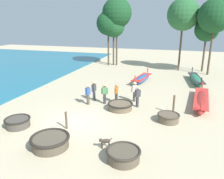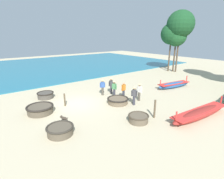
# 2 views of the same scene
# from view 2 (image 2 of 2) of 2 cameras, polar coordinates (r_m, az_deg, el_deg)

# --- Properties ---
(ground_plane) EXTENTS (80.00, 80.00, 0.00)m
(ground_plane) POSITION_cam_2_polar(r_m,az_deg,el_deg) (15.58, -11.42, -4.61)
(ground_plane) COLOR #C6B793
(sea) EXTENTS (28.00, 52.00, 0.10)m
(sea) POSITION_cam_2_polar(r_m,az_deg,el_deg) (35.95, -21.04, 7.03)
(sea) COLOR teal
(sea) RESTS_ON ground
(coracle_far_left) EXTENTS (1.54, 1.54, 0.57)m
(coracle_far_left) POSITION_cam_2_polar(r_m,az_deg,el_deg) (17.71, -20.90, -1.67)
(coracle_far_left) COLOR #4C473F
(coracle_far_left) RESTS_ON ground
(coracle_front_left) EXTENTS (2.02, 2.02, 0.62)m
(coracle_front_left) POSITION_cam_2_polar(r_m,az_deg,el_deg) (14.47, -22.41, -5.91)
(coracle_front_left) COLOR brown
(coracle_front_left) RESTS_ON ground
(coracle_beside_post) EXTENTS (1.44, 1.44, 0.53)m
(coracle_beside_post) POSITION_cam_2_polar(r_m,az_deg,el_deg) (12.25, 8.62, -9.20)
(coracle_beside_post) COLOR brown
(coracle_beside_post) RESTS_ON ground
(coracle_tilted) EXTENTS (1.87, 1.87, 0.52)m
(coracle_tilted) POSITION_cam_2_polar(r_m,az_deg,el_deg) (15.27, 1.91, -3.57)
(coracle_tilted) COLOR brown
(coracle_tilted) RESTS_ON ground
(coracle_center) EXTENTS (1.64, 1.64, 0.56)m
(coracle_center) POSITION_cam_2_polar(r_m,az_deg,el_deg) (11.14, -16.59, -12.53)
(coracle_center) COLOR brown
(coracle_center) RESTS_ON ground
(long_boat_white_hull) EXTENTS (1.64, 4.59, 1.16)m
(long_boat_white_hull) POSITION_cam_2_polar(r_m,az_deg,el_deg) (21.05, 19.53, 1.44)
(long_boat_white_hull) COLOR #285693
(long_boat_white_hull) RESTS_ON ground
(long_boat_red_hull) EXTENTS (1.56, 6.01, 1.12)m
(long_boat_red_hull) POSITION_cam_2_polar(r_m,az_deg,el_deg) (14.23, 26.87, -6.94)
(long_boat_red_hull) COLOR maroon
(long_boat_red_hull) RESTS_ON ground
(fisherman_crouching) EXTENTS (0.24, 0.53, 1.57)m
(fisherman_crouching) POSITION_cam_2_polar(r_m,az_deg,el_deg) (16.32, 3.81, -0.16)
(fisherman_crouching) COLOR #383842
(fisherman_crouching) RESTS_ON ground
(fisherman_standing_right) EXTENTS (0.50, 0.36, 1.67)m
(fisherman_standing_right) POSITION_cam_2_polar(r_m,az_deg,el_deg) (16.60, 0.74, 0.61)
(fisherman_standing_right) COLOR #383842
(fisherman_standing_right) RESTS_ON ground
(fisherman_hauling) EXTENTS (0.36, 0.49, 1.67)m
(fisherman_hauling) POSITION_cam_2_polar(r_m,az_deg,el_deg) (17.20, -3.11, 1.18)
(fisherman_hauling) COLOR #4C473D
(fisherman_hauling) RESTS_ON ground
(fisherman_standing_left) EXTENTS (0.52, 0.36, 1.67)m
(fisherman_standing_left) POSITION_cam_2_polar(r_m,az_deg,el_deg) (15.89, 8.92, -0.36)
(fisherman_standing_left) COLOR #4C473D
(fisherman_standing_left) RESTS_ON ground
(fisherman_with_hat) EXTENTS (0.36, 0.50, 1.67)m
(fisherman_with_hat) POSITION_cam_2_polar(r_m,az_deg,el_deg) (17.67, -0.27, 1.65)
(fisherman_with_hat) COLOR #383842
(fisherman_with_hat) RESTS_ON ground
(fisherman_by_coracle) EXTENTS (0.43, 0.38, 1.67)m
(fisherman_by_coracle) POSITION_cam_2_polar(r_m,az_deg,el_deg) (14.83, 7.26, -1.57)
(fisherman_by_coracle) COLOR #383842
(fisherman_by_coracle) RESTS_ON ground
(dog) EXTENTS (0.63, 0.42, 0.55)m
(dog) POSITION_cam_2_polar(r_m,az_deg,el_deg) (12.31, -15.46, -9.10)
(dog) COLOR #3D3328
(dog) RESTS_ON ground
(mooring_post_shoreline) EXTENTS (0.14, 0.14, 1.37)m
(mooring_post_shoreline) POSITION_cam_2_polar(r_m,az_deg,el_deg) (12.90, 13.79, -6.17)
(mooring_post_shoreline) COLOR brown
(mooring_post_shoreline) RESTS_ON ground
(mooring_post_inland) EXTENTS (0.14, 0.14, 1.09)m
(mooring_post_inland) POSITION_cam_2_polar(r_m,az_deg,el_deg) (15.17, -15.18, -3.28)
(mooring_post_inland) COLOR brown
(mooring_post_inland) RESTS_ON ground
(tree_rightmost) EXTENTS (4.14, 4.14, 9.43)m
(tree_rightmost) POSITION_cam_2_polar(r_m,az_deg,el_deg) (30.21, 21.45, 19.20)
(tree_rightmost) COLOR #4C3D2D
(tree_rightmost) RESTS_ON ground
(tree_center) EXTENTS (3.35, 3.35, 7.63)m
(tree_center) POSITION_cam_2_polar(r_m,az_deg,el_deg) (30.46, 18.84, 16.77)
(tree_center) COLOR #4C3D2D
(tree_center) RESTS_ON ground
(tree_left_mid) EXTENTS (3.15, 3.15, 7.17)m
(tree_left_mid) POSITION_cam_2_polar(r_m,az_deg,el_deg) (30.40, 20.27, 15.96)
(tree_left_mid) COLOR #4C3D2D
(tree_left_mid) RESTS_ON ground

